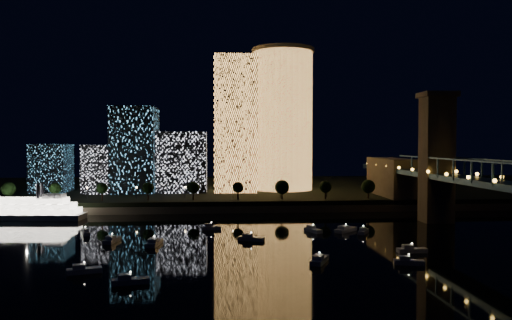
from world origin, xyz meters
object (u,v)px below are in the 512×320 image
Objects in this scene: truss_bridge at (506,192)px; riverboat at (21,210)px; tower_rectangular at (235,124)px; tower_cylindrical at (283,119)px.

truss_bridge reaches higher than riverboat.
truss_bridge is at bearing -21.94° from riverboat.
riverboat is at bearing -146.74° from tower_rectangular.
tower_rectangular is at bearing 33.26° from riverboat.
tower_rectangular is 1.42× the size of riverboat.
truss_bridge is at bearing -69.66° from tower_cylindrical.
tower_rectangular reaches higher than truss_bridge.
tower_cylindrical is 137.41m from riverboat.
tower_cylindrical is at bearing 16.46° from tower_rectangular.
tower_cylindrical reaches higher than riverboat.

